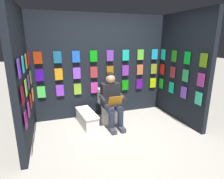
% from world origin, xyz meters
% --- Properties ---
extents(ground_plane, '(30.00, 30.00, 0.00)m').
position_xyz_m(ground_plane, '(0.00, 0.00, 0.00)').
color(ground_plane, '#9E998E').
extents(display_wall_back, '(3.33, 0.14, 2.45)m').
position_xyz_m(display_wall_back, '(0.00, -1.73, 1.22)').
color(display_wall_back, black).
rests_on(display_wall_back, ground).
extents(display_wall_left, '(0.14, 1.68, 2.45)m').
position_xyz_m(display_wall_left, '(-1.67, -0.84, 1.22)').
color(display_wall_left, black).
rests_on(display_wall_left, ground).
extents(display_wall_right, '(0.14, 1.68, 2.45)m').
position_xyz_m(display_wall_right, '(1.67, -0.84, 1.22)').
color(display_wall_right, black).
rests_on(display_wall_right, ground).
extents(toilet, '(0.41, 0.56, 0.77)m').
position_xyz_m(toilet, '(-0.03, -1.22, 0.33)').
color(toilet, white).
rests_on(toilet, ground).
extents(person_reading, '(0.53, 0.69, 1.19)m').
position_xyz_m(person_reading, '(-0.03, -0.99, 0.60)').
color(person_reading, black).
rests_on(person_reading, ground).
extents(comic_longbox_near, '(0.40, 0.85, 0.32)m').
position_xyz_m(comic_longbox_near, '(0.50, -1.17, 0.16)').
color(comic_longbox_near, white).
rests_on(comic_longbox_near, ground).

